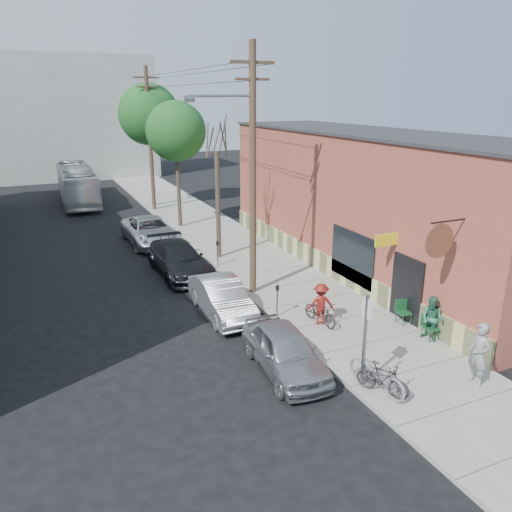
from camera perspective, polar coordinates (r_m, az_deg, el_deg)
name	(u,v)px	position (r m, az deg, el deg)	size (l,w,h in m)	color
ground	(234,345)	(17.39, -2.48, -10.13)	(120.00, 120.00, 0.00)	black
sidewalk	(231,245)	(28.33, -2.85, 1.25)	(4.50, 58.00, 0.15)	#9C9890
cafe_building	(368,202)	(24.69, 12.67, 6.08)	(6.60, 20.20, 6.61)	#9B4A39
end_cap_building	(61,118)	(56.44, -21.35, 14.49)	(18.00, 8.00, 12.00)	#AFAFA9
sign_post	(365,332)	(14.46, 12.38, -8.52)	(0.07, 0.45, 2.80)	slate
parking_meter_near	(277,296)	(18.83, 2.45, -4.55)	(0.14, 0.14, 1.24)	slate
parking_meter_far	(218,249)	(24.47, -4.41, 0.75)	(0.14, 0.14, 1.24)	slate
utility_pole_near	(251,168)	(20.10, -0.54, 10.00)	(3.57, 0.28, 10.00)	#503A28
utility_pole_far	(150,137)	(37.20, -12.03, 13.14)	(1.80, 0.28, 10.00)	#503A28
tree_bare	(218,206)	(25.38, -4.37, 5.76)	(0.24, 0.24, 5.43)	#44392C
tree_leafy_mid	(176,132)	(31.75, -9.14, 13.87)	(3.67, 3.67, 7.78)	#44392C
tree_leafy_far	(149,114)	(38.60, -12.15, 15.53)	(4.45, 4.45, 8.94)	#44392C
patio_chair_a	(404,312)	(19.16, 16.56, -6.19)	(0.50, 0.50, 0.88)	#144723
patio_chair_b	(431,327)	(18.26, 19.35, -7.71)	(0.50, 0.50, 0.88)	#144723
patron_grey	(479,354)	(15.86, 24.11, -10.22)	(0.70, 0.46, 1.92)	gray
patron_green	(432,319)	(18.05, 19.49, -6.79)	(0.77, 0.60, 1.59)	#2B6B4F
cyclist	(321,304)	(18.40, 7.40, -5.43)	(1.01, 0.58, 1.56)	maroon
cyclist_bike	(320,312)	(18.53, 7.35, -6.40)	(0.58, 1.67, 0.88)	black
parked_bike_a	(383,379)	(14.76, 14.28, -13.47)	(0.44, 1.56, 0.94)	black
parked_bike_b	(377,373)	(14.86, 13.66, -12.86)	(0.72, 2.05, 1.08)	slate
car_0	(285,350)	(15.62, 3.31, -10.69)	(1.66, 4.12, 1.40)	#999BA0
car_1	(222,298)	(19.39, -3.91, -4.79)	(1.49, 4.28, 1.41)	#A9AAB1
car_2	(179,259)	(23.97, -8.83, -0.38)	(2.08, 5.12, 1.49)	black
car_3	(150,231)	(29.32, -12.01, 2.82)	(2.48, 5.38, 1.49)	#B3B4BC
bus	(77,184)	(42.31, -19.76, 7.71)	(2.46, 10.52, 2.93)	silver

